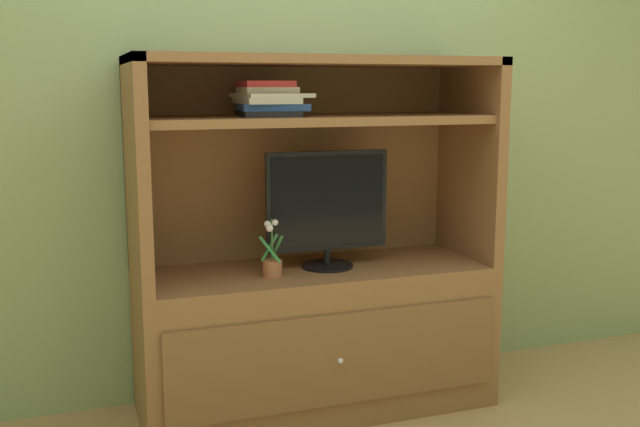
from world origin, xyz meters
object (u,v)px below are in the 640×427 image
(tv_monitor, at_px, (327,207))
(media_console, at_px, (316,299))
(magazine_stack, at_px, (268,100))
(potted_plant, at_px, (272,262))

(tv_monitor, bearing_deg, media_console, 168.16)
(magazine_stack, bearing_deg, potted_plant, -100.00)
(magazine_stack, bearing_deg, media_console, 1.97)
(media_console, xyz_separation_m, potted_plant, (-0.22, -0.08, 0.21))
(media_console, height_order, potted_plant, media_console)
(media_console, relative_size, magazine_stack, 4.49)
(tv_monitor, distance_m, magazine_stack, 0.53)
(potted_plant, relative_size, magazine_stack, 0.70)
(potted_plant, bearing_deg, tv_monitor, 15.11)
(tv_monitor, xyz_separation_m, magazine_stack, (-0.26, 0.00, 0.46))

